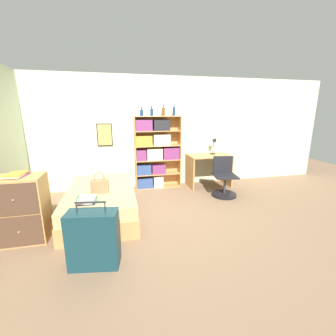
{
  "coord_description": "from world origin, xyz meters",
  "views": [
    {
      "loc": [
        -0.44,
        -3.85,
        1.79
      ],
      "look_at": [
        0.5,
        0.19,
        0.75
      ],
      "focal_mm": 24.0,
      "sensor_mm": 36.0,
      "label": 1
    }
  ],
  "objects": [
    {
      "name": "ground_plane",
      "position": [
        0.0,
        0.0,
        0.0
      ],
      "size": [
        14.0,
        14.0,
        0.0
      ],
      "primitive_type": "plane",
      "color": "#84664C"
    },
    {
      "name": "wall_back",
      "position": [
        -0.0,
        1.49,
        1.3
      ],
      "size": [
        10.0,
        0.09,
        2.6
      ],
      "color": "beige",
      "rests_on": "ground_plane"
    },
    {
      "name": "bed",
      "position": [
        -0.75,
        0.02,
        0.24
      ],
      "size": [
        1.15,
        1.88,
        0.48
      ],
      "color": "tan",
      "rests_on": "ground_plane"
    },
    {
      "name": "handbag",
      "position": [
        -0.74,
        -0.15,
        0.6
      ],
      "size": [
        0.29,
        0.18,
        0.35
      ],
      "color": "#93704C",
      "rests_on": "bed"
    },
    {
      "name": "book_stack_on_bed",
      "position": [
        -0.92,
        -0.51,
        0.51
      ],
      "size": [
        0.33,
        0.38,
        0.06
      ],
      "color": "#232328",
      "rests_on": "bed"
    },
    {
      "name": "suitcase",
      "position": [
        -0.76,
        -1.38,
        0.34
      ],
      "size": [
        0.61,
        0.36,
        0.82
      ],
      "color": "#143842",
      "rests_on": "ground_plane"
    },
    {
      "name": "dresser",
      "position": [
        -1.76,
        -0.56,
        0.47
      ],
      "size": [
        0.61,
        0.49,
        0.94
      ],
      "color": "tan",
      "rests_on": "ground_plane"
    },
    {
      "name": "magazine_pile_on_dresser",
      "position": [
        -1.79,
        -0.54,
        0.96
      ],
      "size": [
        0.29,
        0.36,
        0.04
      ],
      "color": "#7A336B",
      "rests_on": "dresser"
    },
    {
      "name": "bookcase",
      "position": [
        0.43,
        1.29,
        0.86
      ],
      "size": [
        1.07,
        0.29,
        1.7
      ],
      "color": "tan",
      "rests_on": "ground_plane"
    },
    {
      "name": "bottle_green",
      "position": [
        0.15,
        1.25,
        1.77
      ],
      "size": [
        0.08,
        0.08,
        0.19
      ],
      "color": "navy",
      "rests_on": "bookcase"
    },
    {
      "name": "bottle_brown",
      "position": [
        0.38,
        1.26,
        1.78
      ],
      "size": [
        0.07,
        0.07,
        0.22
      ],
      "color": "navy",
      "rests_on": "bookcase"
    },
    {
      "name": "bottle_clear",
      "position": [
        0.65,
        1.29,
        1.8
      ],
      "size": [
        0.07,
        0.07,
        0.25
      ],
      "color": "brown",
      "rests_on": "bookcase"
    },
    {
      "name": "bottle_blue",
      "position": [
        0.89,
        1.26,
        1.81
      ],
      "size": [
        0.06,
        0.06,
        0.28
      ],
      "color": "navy",
      "rests_on": "bookcase"
    },
    {
      "name": "desk",
      "position": [
        1.75,
        1.12,
        0.52
      ],
      "size": [
        1.01,
        0.63,
        0.77
      ],
      "color": "tan",
      "rests_on": "ground_plane"
    },
    {
      "name": "desk_lamp",
      "position": [
        1.92,
        1.22,
        1.06
      ],
      "size": [
        0.19,
        0.14,
        0.43
      ],
      "color": "black",
      "rests_on": "desk"
    },
    {
      "name": "desk_chair",
      "position": [
        1.81,
        0.41,
        0.26
      ],
      "size": [
        0.55,
        0.55,
        0.85
      ],
      "color": "black",
      "rests_on": "ground_plane"
    }
  ]
}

